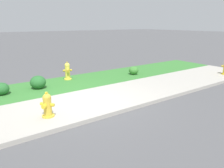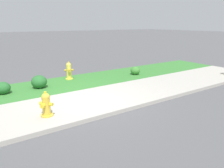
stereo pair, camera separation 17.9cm
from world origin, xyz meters
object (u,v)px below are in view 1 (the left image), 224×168
fire_hydrant_far_end (47,105)px  shrub_bush_near_lamp (134,70)px  shrub_bush_far_verge (2,89)px  shrub_bush_mid_verge (38,82)px  fire_hydrant_at_driveway (67,71)px

fire_hydrant_far_end → shrub_bush_near_lamp: size_ratio=1.51×
fire_hydrant_far_end → shrub_bush_far_verge: size_ratio=1.37×
fire_hydrant_far_end → shrub_bush_mid_verge: (0.63, 2.80, -0.08)m
shrub_bush_mid_verge → fire_hydrant_at_driveway: bearing=22.0°
fire_hydrant_at_driveway → shrub_bush_far_verge: size_ratio=1.57×
fire_hydrant_at_driveway → shrub_bush_near_lamp: size_ratio=1.73×
shrub_bush_far_verge → shrub_bush_mid_verge: bearing=0.6°
shrub_bush_near_lamp → fire_hydrant_at_driveway: bearing=162.9°
fire_hydrant_at_driveway → shrub_bush_far_verge: fire_hydrant_at_driveway is taller
shrub_bush_mid_verge → shrub_bush_far_verge: size_ratio=1.16×
fire_hydrant_far_end → fire_hydrant_at_driveway: (2.13, 3.41, 0.05)m
fire_hydrant_far_end → fire_hydrant_at_driveway: bearing=-71.2°
fire_hydrant_at_driveway → shrub_bush_mid_verge: bearing=39.4°
shrub_bush_near_lamp → shrub_bush_mid_verge: bearing=175.9°
fire_hydrant_far_end → fire_hydrant_at_driveway: size_ratio=0.87×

